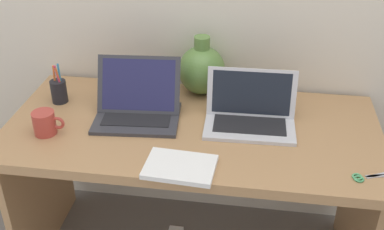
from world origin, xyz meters
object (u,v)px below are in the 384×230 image
coffee_mug (45,123)px  scissors (366,177)px  laptop_right (250,111)px  notebook_stack (179,167)px  pen_cup (59,91)px  laptop_left (138,103)px  green_vase (202,69)px

coffee_mug → scissors: (1.16, -0.10, -0.04)m
laptop_right → notebook_stack: 0.40m
coffee_mug → scissors: 1.17m
laptop_right → coffee_mug: 0.79m
notebook_stack → pen_cup: pen_cup is taller
coffee_mug → scissors: coffee_mug is taller
laptop_left → coffee_mug: laptop_left is taller
notebook_stack → pen_cup: (-0.58, 0.39, 0.04)m
laptop_right → laptop_left: bearing=-179.2°
coffee_mug → scissors: bearing=-5.1°
green_vase → laptop_left: bearing=-133.3°
laptop_left → scissors: bearing=-18.4°
laptop_right → notebook_stack: (-0.22, -0.33, -0.05)m
green_vase → pen_cup: size_ratio=1.46×
laptop_left → pen_cup: laptop_left is taller
notebook_stack → coffee_mug: coffee_mug is taller
green_vase → notebook_stack: 0.57m
green_vase → pen_cup: bearing=-163.2°
laptop_left → green_vase: green_vase is taller
laptop_left → laptop_right: 0.45m
laptop_left → pen_cup: (-0.36, 0.06, -0.01)m
green_vase → notebook_stack: size_ratio=1.08×
notebook_stack → scissors: size_ratio=1.65×
coffee_mug → scissors: size_ratio=0.85×
laptop_right → notebook_stack: laptop_right is taller
laptop_left → notebook_stack: 0.40m
coffee_mug → green_vase: bearing=37.7°
green_vase → scissors: (0.62, -0.52, -0.11)m
green_vase → coffee_mug: green_vase is taller
notebook_stack → coffee_mug: bearing=164.8°
notebook_stack → green_vase: bearing=89.8°
scissors → green_vase: bearing=140.0°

